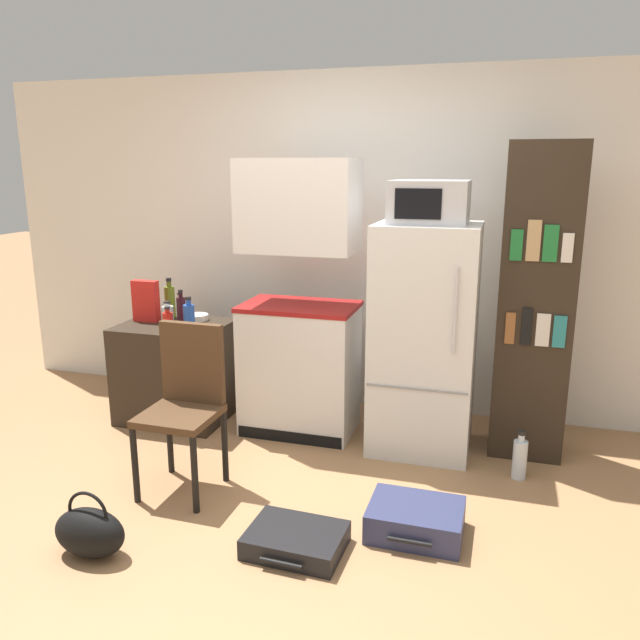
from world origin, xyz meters
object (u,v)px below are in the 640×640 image
side_table (176,371)px  suitcase_large_flat (416,520)px  bottle_milk_white (180,306)px  bottle_olive_oil (170,301)px  microwave (430,202)px  water_bottle_front (520,458)px  bowl (197,317)px  bottle_blue_soda (189,318)px  bottle_clear_short (168,314)px  kitchen_hutch (300,312)px  bookshelf (535,304)px  cereal_box (146,301)px  bottle_wine_dark (181,310)px  handbag (90,532)px  refrigerator (424,339)px  suitcase_small_flat (296,540)px  chair (186,394)px  bottle_ketchup_red (168,323)px

side_table → suitcase_large_flat: size_ratio=1.59×
bottle_milk_white → bottle_olive_oil: 0.10m
microwave → water_bottle_front: size_ratio=1.53×
bottle_olive_oil → bowl: (0.23, -0.01, -0.10)m
bottle_blue_soda → bottle_milk_white: size_ratio=1.45×
bottle_clear_short → bowl: 0.22m
bottle_clear_short → microwave: bearing=0.4°
kitchen_hutch → bottle_olive_oil: (-1.05, 0.12, -0.02)m
bottle_clear_short → suitcase_large_flat: bottle_clear_short is taller
kitchen_hutch → bottle_milk_white: size_ratio=10.53×
microwave → bookshelf: 0.91m
side_table → bowl: (0.11, 0.15, 0.38)m
bottle_olive_oil → suitcase_large_flat: bottle_olive_oil is taller
cereal_box → suitcase_large_flat: size_ratio=0.64×
bottle_wine_dark → bottle_olive_oil: size_ratio=0.83×
suitcase_large_flat → handbag: size_ratio=1.31×
refrigerator → handbag: size_ratio=4.08×
suitcase_small_flat → bottle_wine_dark: bearing=136.4°
water_bottle_front → refrigerator: bearing=155.9°
bottle_clear_short → chair: (0.60, -0.87, -0.22)m
refrigerator → bottle_wine_dark: 1.73m
microwave → bottle_clear_short: bearing=-179.6°
microwave → suitcase_large_flat: bearing=-83.7°
bottle_blue_soda → cereal_box: (-0.47, 0.23, 0.04)m
side_table → kitchen_hutch: kitchen_hutch is taller
bookshelf → water_bottle_front: bookshelf is taller
bookshelf → bowl: size_ratio=12.22×
refrigerator → microwave: 0.86m
microwave → suitcase_small_flat: (-0.42, -1.33, -1.55)m
bottle_milk_white → bottle_olive_oil: (-0.04, -0.07, 0.05)m
side_table → suitcase_large_flat: (1.90, -1.02, -0.28)m
bottle_milk_white → suitcase_small_flat: bottle_milk_white is taller
chair → suitcase_large_flat: 1.43m
suitcase_large_flat → handbag: handbag is taller
chair → suitcase_large_flat: bearing=-5.3°
suitcase_small_flat → handbag: bearing=-158.8°
kitchen_hutch → bookshelf: bookshelf is taller
refrigerator → handbag: bearing=-129.2°
kitchen_hutch → handbag: kitchen_hutch is taller
suitcase_large_flat → bottle_blue_soda: bearing=154.4°
bottle_clear_short → cereal_box: cereal_box is taller
bottle_olive_oil → handbag: bottle_olive_oil is taller
bottle_clear_short → bookshelf: bearing=3.1°
bottle_wine_dark → cereal_box: 0.29m
kitchen_hutch → bowl: kitchen_hutch is taller
bottle_ketchup_red → bowl: bottle_ketchup_red is taller
bookshelf → bottle_olive_oil: 2.56m
kitchen_hutch → suitcase_large_flat: (0.96, -1.07, -0.77)m
bookshelf → water_bottle_front: size_ratio=6.47×
side_table → microwave: 2.17m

